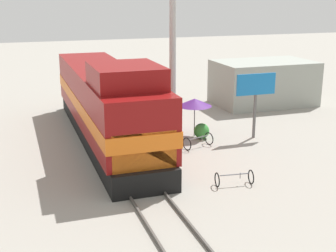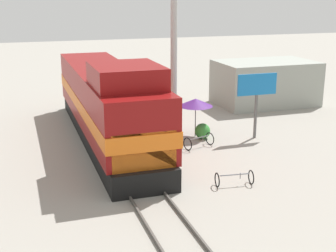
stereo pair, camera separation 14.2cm
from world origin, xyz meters
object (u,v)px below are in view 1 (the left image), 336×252
Objects in this scene: utility_pole at (173,47)px; billboard_sign at (256,89)px; person_bystander at (174,130)px; bicycle at (198,141)px; locomotive at (107,105)px; bicycle_spare at (234,178)px; vendor_umbrella at (195,102)px.

utility_pole is 2.63× the size of billboard_sign.
bicycle is (1.24, -0.42, -0.62)m from person_bystander.
utility_pole is 5.40m from billboard_sign.
locomotive is at bearing 167.07° from billboard_sign.
person_bystander reaches higher than bicycle.
utility_pole is 5.38× the size of person_bystander.
bicycle_spare is at bearing -63.44° from locomotive.
utility_pole reaches higher than bicycle.
billboard_sign is 2.24× the size of bicycle_spare.
bicycle_spare is (-0.48, -5.22, -0.03)m from bicycle.
locomotive is 4.92m from vendor_umbrella.
person_bystander is at bearing -33.73° from locomotive.
utility_pole is at bearing 4.05° from bicycle_spare.
person_bystander is at bearing 52.99° from bicycle.
utility_pole is 4.36× the size of vendor_umbrella.
bicycle is 1.06× the size of bicycle_spare.
vendor_umbrella is 1.28× the size of bicycle.
locomotive reaches higher than billboard_sign.
locomotive is 10.00× the size of bicycle_spare.
locomotive reaches higher than person_bystander.
billboard_sign is (7.99, -1.83, 0.72)m from locomotive.
vendor_umbrella is 7.45m from bicycle_spare.
vendor_umbrella is 1.23× the size of person_bystander.
utility_pole is at bearing -17.48° from bicycle.
vendor_umbrella is at bearing -72.72° from utility_pole.
person_bystander is at bearing 14.37° from bicycle_spare.
utility_pole is at bearing 107.28° from vendor_umbrella.
bicycle_spare is (-4.14, -5.86, -2.49)m from billboard_sign.
utility_pole reaches higher than locomotive.
utility_pole is 6.02m from bicycle.
locomotive is at bearing 146.27° from person_bystander.
billboard_sign is at bearing 2.63° from person_bystander.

